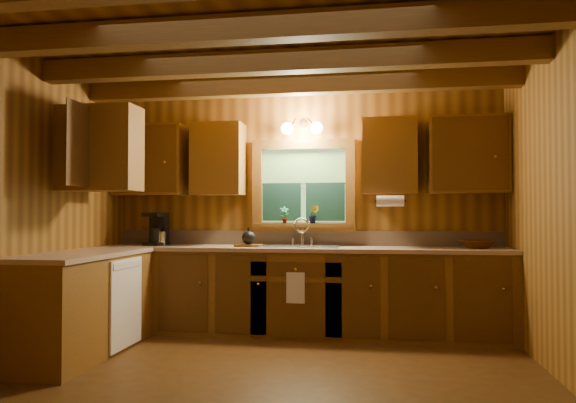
{
  "coord_description": "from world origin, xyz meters",
  "views": [
    {
      "loc": [
        0.75,
        -3.9,
        1.23
      ],
      "look_at": [
        0.0,
        0.8,
        1.35
      ],
      "focal_mm": 33.31,
      "sensor_mm": 36.0,
      "label": 1
    }
  ],
  "objects_px": {
    "coffee_maker": "(157,229)",
    "cutting_board": "(249,246)",
    "sink": "(300,251)",
    "wicker_basket": "(477,244)"
  },
  "relations": [
    {
      "from": "coffee_maker",
      "to": "cutting_board",
      "type": "xyz_separation_m",
      "value": [
        1.05,
        -0.12,
        -0.16
      ]
    },
    {
      "from": "coffee_maker",
      "to": "cutting_board",
      "type": "distance_m",
      "value": 1.07
    },
    {
      "from": "sink",
      "to": "cutting_board",
      "type": "distance_m",
      "value": 0.54
    },
    {
      "from": "sink",
      "to": "wicker_basket",
      "type": "distance_m",
      "value": 1.77
    },
    {
      "from": "cutting_board",
      "to": "wicker_basket",
      "type": "distance_m",
      "value": 2.31
    },
    {
      "from": "sink",
      "to": "wicker_basket",
      "type": "relative_size",
      "value": 2.52
    },
    {
      "from": "coffee_maker",
      "to": "wicker_basket",
      "type": "height_order",
      "value": "coffee_maker"
    },
    {
      "from": "sink",
      "to": "wicker_basket",
      "type": "xyz_separation_m",
      "value": [
        1.77,
        0.03,
        0.08
      ]
    },
    {
      "from": "coffee_maker",
      "to": "wicker_basket",
      "type": "bearing_deg",
      "value": 11.14
    },
    {
      "from": "wicker_basket",
      "to": "coffee_maker",
      "type": "bearing_deg",
      "value": 179.71
    }
  ]
}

